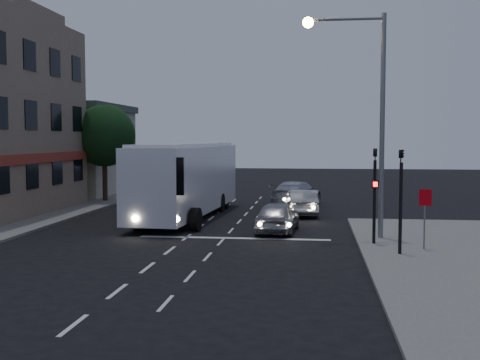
# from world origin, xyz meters

# --- Properties ---
(ground) EXTENTS (120.00, 120.00, 0.00)m
(ground) POSITION_xyz_m (0.00, 0.00, 0.00)
(ground) COLOR black
(road_markings) EXTENTS (8.00, 30.55, 0.01)m
(road_markings) POSITION_xyz_m (1.29, 3.31, 0.00)
(road_markings) COLOR silver
(road_markings) RESTS_ON ground
(tour_bus) EXTENTS (3.45, 12.80, 3.89)m
(tour_bus) POSITION_xyz_m (-1.28, 8.15, 2.10)
(tour_bus) COLOR silver
(tour_bus) RESTS_ON ground
(car_suv) EXTENTS (1.97, 4.18, 1.38)m
(car_suv) POSITION_xyz_m (3.70, 3.80, 0.69)
(car_suv) COLOR gray
(car_suv) RESTS_ON ground
(car_sedan_a) EXTENTS (1.80, 4.26, 1.37)m
(car_sedan_a) POSITION_xyz_m (4.67, 9.94, 0.68)
(car_sedan_a) COLOR #B2B2B2
(car_sedan_a) RESTS_ON ground
(car_sedan_b) EXTENTS (3.37, 5.54, 1.50)m
(car_sedan_b) POSITION_xyz_m (4.21, 14.62, 0.75)
(car_sedan_b) COLOR #ACAFBB
(car_sedan_b) RESTS_ON ground
(traffic_signal_main) EXTENTS (0.25, 0.35, 4.10)m
(traffic_signal_main) POSITION_xyz_m (7.60, 0.78, 2.42)
(traffic_signal_main) COLOR black
(traffic_signal_main) RESTS_ON sidewalk_near
(traffic_signal_side) EXTENTS (0.18, 0.15, 4.10)m
(traffic_signal_side) POSITION_xyz_m (8.30, -1.20, 2.42)
(traffic_signal_side) COLOR black
(traffic_signal_side) RESTS_ON sidewalk_near
(regulatory_sign) EXTENTS (0.45, 0.12, 2.20)m
(regulatory_sign) POSITION_xyz_m (9.30, -0.24, 1.60)
(regulatory_sign) COLOR slate
(regulatory_sign) RESTS_ON sidewalk_near
(streetlight) EXTENTS (3.32, 0.44, 9.00)m
(streetlight) POSITION_xyz_m (7.34, 2.20, 5.73)
(streetlight) COLOR slate
(streetlight) RESTS_ON sidewalk_near
(low_building_north) EXTENTS (9.40, 9.40, 6.50)m
(low_building_north) POSITION_xyz_m (-13.50, 20.00, 3.39)
(low_building_north) COLOR gray
(low_building_north) RESTS_ON sidewalk_far
(street_tree) EXTENTS (4.00, 4.00, 6.20)m
(street_tree) POSITION_xyz_m (-8.21, 15.02, 4.50)
(street_tree) COLOR black
(street_tree) RESTS_ON sidewalk_far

